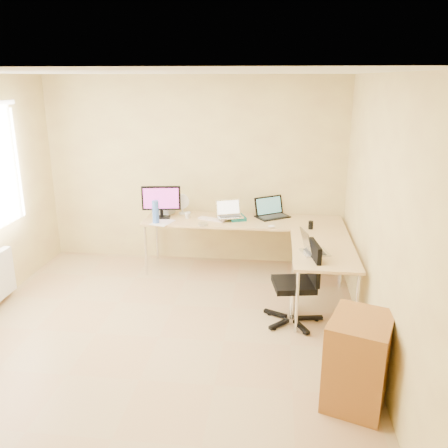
# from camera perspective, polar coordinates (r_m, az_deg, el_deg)

# --- Properties ---
(floor) EXTENTS (4.50, 4.50, 0.00)m
(floor) POSITION_cam_1_polar(r_m,az_deg,el_deg) (5.02, -7.88, -13.44)
(floor) COLOR tan
(floor) RESTS_ON ground
(ceiling) EXTENTS (4.50, 4.50, 0.00)m
(ceiling) POSITION_cam_1_polar(r_m,az_deg,el_deg) (4.32, -9.37, 17.71)
(ceiling) COLOR white
(ceiling) RESTS_ON ground
(wall_back) EXTENTS (4.50, 0.00, 4.50)m
(wall_back) POSITION_cam_1_polar(r_m,az_deg,el_deg) (6.64, -3.63, 6.42)
(wall_back) COLOR #E7D884
(wall_back) RESTS_ON ground
(wall_front) EXTENTS (4.50, 0.00, 4.50)m
(wall_front) POSITION_cam_1_polar(r_m,az_deg,el_deg) (2.56, -21.71, -13.43)
(wall_front) COLOR #E7D884
(wall_front) RESTS_ON ground
(wall_right) EXTENTS (0.00, 4.50, 4.50)m
(wall_right) POSITION_cam_1_polar(r_m,az_deg,el_deg) (4.45, 18.55, 0.04)
(wall_right) COLOR #E7D884
(wall_right) RESTS_ON ground
(desk_main) EXTENTS (2.65, 0.70, 0.73)m
(desk_main) POSITION_cam_1_polar(r_m,az_deg,el_deg) (6.42, 2.31, -2.62)
(desk_main) COLOR tan
(desk_main) RESTS_ON ground
(desk_return) EXTENTS (0.70, 1.30, 0.73)m
(desk_return) POSITION_cam_1_polar(r_m,az_deg,el_deg) (5.50, 11.77, -6.50)
(desk_return) COLOR tan
(desk_return) RESTS_ON ground
(monitor) EXTENTS (0.54, 0.24, 0.45)m
(monitor) POSITION_cam_1_polar(r_m,az_deg,el_deg) (6.38, -7.61, 2.65)
(monitor) COLOR black
(monitor) RESTS_ON desk_main
(book_stack) EXTENTS (0.29, 0.33, 0.05)m
(book_stack) POSITION_cam_1_polar(r_m,az_deg,el_deg) (6.33, 1.53, 0.81)
(book_stack) COLOR #0E5B5C
(book_stack) RESTS_ON desk_main
(laptop_center) EXTENTS (0.41, 0.36, 0.22)m
(laptop_center) POSITION_cam_1_polar(r_m,az_deg,el_deg) (6.23, 0.70, 1.81)
(laptop_center) COLOR silver
(laptop_center) RESTS_ON desk_main
(laptop_black) EXTENTS (0.54, 0.51, 0.27)m
(laptop_black) POSITION_cam_1_polar(r_m,az_deg,el_deg) (6.42, 5.94, 2.00)
(laptop_black) COLOR black
(laptop_black) RESTS_ON desk_main
(keyboard) EXTENTS (0.39, 0.24, 0.02)m
(keyboard) POSITION_cam_1_polar(r_m,az_deg,el_deg) (6.30, -1.47, 0.59)
(keyboard) COLOR silver
(keyboard) RESTS_ON desk_main
(mouse) EXTENTS (0.11, 0.09, 0.03)m
(mouse) POSITION_cam_1_polar(r_m,az_deg,el_deg) (6.00, 5.81, -0.29)
(mouse) COLOR silver
(mouse) RESTS_ON desk_main
(mug) EXTENTS (0.12, 0.12, 0.09)m
(mug) POSITION_cam_1_polar(r_m,az_deg,el_deg) (6.37, -4.43, 1.06)
(mug) COLOR silver
(mug) RESTS_ON desk_main
(cd_stack) EXTENTS (0.16, 0.16, 0.03)m
(cd_stack) POSITION_cam_1_polar(r_m,az_deg,el_deg) (6.07, -2.54, -0.02)
(cd_stack) COLOR silver
(cd_stack) RESTS_ON desk_main
(water_bottle) EXTENTS (0.10, 0.10, 0.31)m
(water_bottle) POSITION_cam_1_polar(r_m,az_deg,el_deg) (6.18, -8.30, 1.46)
(water_bottle) COLOR #3C63BC
(water_bottle) RESTS_ON desk_main
(papers) EXTENTS (0.30, 0.37, 0.01)m
(papers) POSITION_cam_1_polar(r_m,az_deg,el_deg) (6.23, -7.46, 0.19)
(papers) COLOR white
(papers) RESTS_ON desk_main
(white_box) EXTENTS (0.29, 0.25, 0.09)m
(white_box) POSITION_cam_1_polar(r_m,az_deg,el_deg) (6.65, -7.25, 1.68)
(white_box) COLOR silver
(white_box) RESTS_ON desk_main
(desk_fan) EXTENTS (0.24, 0.24, 0.27)m
(desk_fan) POSITION_cam_1_polar(r_m,az_deg,el_deg) (6.57, -5.08, 2.36)
(desk_fan) COLOR white
(desk_fan) RESTS_ON desk_main
(black_cup) EXTENTS (0.08, 0.08, 0.10)m
(black_cup) POSITION_cam_1_polar(r_m,az_deg,el_deg) (6.00, 10.48, -0.13)
(black_cup) COLOR black
(black_cup) RESTS_ON desk_main
(laptop_return) EXTENTS (0.39, 0.34, 0.22)m
(laptop_return) POSITION_cam_1_polar(r_m,az_deg,el_deg) (5.17, 11.04, -2.36)
(laptop_return) COLOR #B9B9B9
(laptop_return) RESTS_ON desk_return
(office_chair) EXTENTS (0.64, 0.64, 0.92)m
(office_chair) POSITION_cam_1_polar(r_m,az_deg,el_deg) (5.09, 8.47, -6.67)
(office_chair) COLOR black
(office_chair) RESTS_ON ground
(cabinet) EXTENTS (0.62, 0.69, 0.79)m
(cabinet) POSITION_cam_1_polar(r_m,az_deg,el_deg) (4.09, 15.94, -15.87)
(cabinet) COLOR brown
(cabinet) RESTS_ON ground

